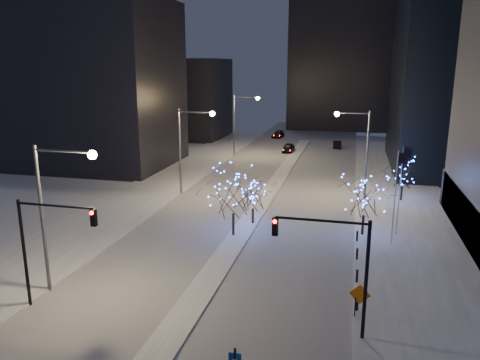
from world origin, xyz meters
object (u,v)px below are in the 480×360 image
(car_mid, at_px, (337,144))
(holiday_tree_plaza_far, at_px, (403,174))
(car_near, at_px, (288,148))
(construction_sign, at_px, (360,297))
(traffic_signal_west, at_px, (44,237))
(street_lamp_east, at_px, (359,143))
(holiday_tree_plaza_near, at_px, (365,198))
(holiday_tree_median_far, at_px, (253,195))
(street_lamp_w_mid, at_px, (188,140))
(holiday_tree_median_near, at_px, (233,193))
(street_lamp_w_far, at_px, (240,117))
(traffic_signal_east, at_px, (338,258))
(car_far, at_px, (278,134))
(street_lamp_w_near, at_px, (55,200))

(car_mid, bearing_deg, holiday_tree_plaza_far, 99.70)
(car_near, bearing_deg, construction_sign, -77.10)
(traffic_signal_west, bearing_deg, car_mid, 76.69)
(street_lamp_east, relative_size, holiday_tree_plaza_near, 1.89)
(car_near, xyz_separation_m, holiday_tree_median_far, (2.00, -38.52, 2.19))
(street_lamp_w_mid, height_order, holiday_tree_median_near, street_lamp_w_mid)
(construction_sign, bearing_deg, holiday_tree_plaza_far, 86.93)
(car_near, bearing_deg, car_mid, 39.23)
(street_lamp_w_far, height_order, holiday_tree_plaza_far, street_lamp_w_far)
(traffic_signal_west, relative_size, traffic_signal_east, 1.00)
(street_lamp_w_mid, relative_size, traffic_signal_east, 1.43)
(street_lamp_east, height_order, holiday_tree_plaza_near, street_lamp_east)
(car_near, bearing_deg, street_lamp_w_mid, -103.39)
(holiday_tree_plaza_far, bearing_deg, car_far, 115.77)
(street_lamp_w_far, distance_m, construction_sign, 52.67)
(street_lamp_w_mid, bearing_deg, holiday_tree_plaza_far, 7.08)
(street_lamp_w_far, distance_m, holiday_tree_plaza_near, 39.52)
(construction_sign, bearing_deg, holiday_tree_plaza_near, 95.42)
(car_far, bearing_deg, traffic_signal_east, -69.80)
(holiday_tree_median_near, height_order, holiday_tree_median_far, holiday_tree_median_near)
(traffic_signal_west, bearing_deg, street_lamp_w_mid, 91.06)
(traffic_signal_east, height_order, car_mid, traffic_signal_east)
(street_lamp_w_near, xyz_separation_m, holiday_tree_plaza_near, (19.60, 15.82, -2.98))
(traffic_signal_east, xyz_separation_m, car_far, (-14.86, 72.26, -4.11))
(street_lamp_w_far, height_order, holiday_tree_median_near, street_lamp_w_far)
(street_lamp_w_far, relative_size, holiday_tree_median_far, 2.08)
(street_lamp_w_near, height_order, car_near, street_lamp_w_near)
(traffic_signal_west, distance_m, car_far, 73.42)
(street_lamp_east, relative_size, holiday_tree_median_near, 1.60)
(street_lamp_w_near, xyz_separation_m, construction_sign, (19.24, 1.23, -5.07))
(street_lamp_east, xyz_separation_m, holiday_tree_plaza_near, (0.58, -12.18, -2.93))
(street_lamp_w_near, bearing_deg, holiday_tree_plaza_near, 38.90)
(street_lamp_east, bearing_deg, car_near, 113.21)
(street_lamp_w_far, relative_size, car_mid, 2.41)
(holiday_tree_median_far, height_order, holiday_tree_plaza_far, holiday_tree_plaza_far)
(street_lamp_w_mid, relative_size, holiday_tree_plaza_far, 1.93)
(street_lamp_w_near, relative_size, car_near, 2.22)
(street_lamp_east, distance_m, holiday_tree_plaza_far, 5.87)
(traffic_signal_east, distance_m, holiday_tree_plaza_far, 29.64)
(traffic_signal_east, bearing_deg, holiday_tree_plaza_near, 84.16)
(traffic_signal_west, bearing_deg, car_near, 83.06)
(holiday_tree_plaza_far, bearing_deg, car_near, 121.35)
(car_far, bearing_deg, holiday_tree_median_near, -76.11)
(street_lamp_w_mid, xyz_separation_m, street_lamp_w_far, (0.00, 25.00, 0.00))
(holiday_tree_median_near, bearing_deg, street_lamp_east, 54.92)
(street_lamp_w_near, xyz_separation_m, street_lamp_w_far, (0.00, 50.00, 0.00))
(traffic_signal_east, relative_size, holiday_tree_median_far, 1.45)
(street_lamp_w_far, height_order, traffic_signal_west, street_lamp_w_far)
(car_mid, bearing_deg, holiday_tree_median_far, 77.95)
(street_lamp_w_near, bearing_deg, holiday_tree_plaza_far, 49.47)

